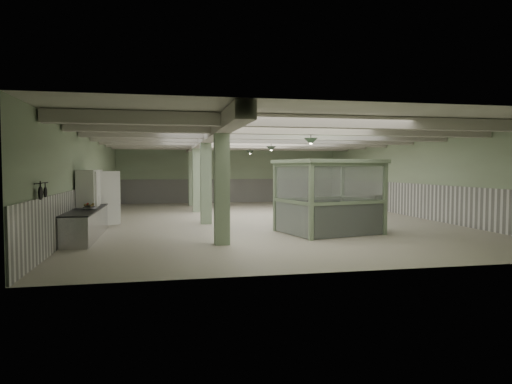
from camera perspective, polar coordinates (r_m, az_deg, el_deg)
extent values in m
plane|color=beige|center=(19.57, 0.80, -3.45)|extent=(20.00, 20.00, 0.00)
cube|color=silver|center=(19.50, 0.81, 7.12)|extent=(14.00, 20.00, 0.02)
cube|color=#A8C29B|center=(29.30, -3.36, 2.21)|extent=(14.00, 0.02, 3.60)
cube|color=#A8C29B|center=(9.91, 13.18, 0.61)|extent=(14.00, 0.02, 3.60)
cube|color=#A8C29B|center=(19.22, -20.05, 1.63)|extent=(0.02, 20.00, 3.60)
cube|color=#A8C29B|center=(22.02, 18.91, 1.80)|extent=(0.02, 20.00, 3.60)
cube|color=white|center=(19.27, -19.92, -1.49)|extent=(0.05, 19.90, 1.50)
cube|color=white|center=(22.06, 18.81, -0.93)|extent=(0.05, 19.90, 1.50)
cube|color=white|center=(29.31, -3.34, 0.16)|extent=(13.90, 0.05, 1.50)
cube|color=beige|center=(19.11, -6.58, 6.52)|extent=(0.45, 19.90, 0.40)
cube|color=beige|center=(12.28, 8.35, 8.67)|extent=(13.90, 0.35, 0.32)
cube|color=beige|center=(14.65, 5.01, 7.77)|extent=(13.90, 0.35, 0.32)
cube|color=beige|center=(17.05, 2.61, 7.10)|extent=(13.90, 0.35, 0.32)
cube|color=beige|center=(19.48, 0.81, 6.59)|extent=(13.90, 0.35, 0.32)
cube|color=beige|center=(21.93, -0.59, 6.19)|extent=(13.90, 0.35, 0.32)
cube|color=beige|center=(24.38, -1.70, 5.87)|extent=(13.90, 0.35, 0.32)
cube|color=beige|center=(26.85, -2.61, 5.60)|extent=(13.90, 0.35, 0.32)
cube|color=#9DB793|center=(13.11, -4.31, 1.25)|extent=(0.42, 0.42, 3.60)
cube|color=#9DB793|center=(18.08, -6.28, 1.72)|extent=(0.42, 0.42, 3.60)
cube|color=#9DB793|center=(23.06, -7.41, 1.98)|extent=(0.42, 0.42, 3.60)
cube|color=#9DB793|center=(27.05, -8.01, 2.13)|extent=(0.42, 0.42, 3.60)
cylinder|color=black|center=(11.75, -25.25, 1.01)|extent=(0.02, 1.20, 0.02)
cone|color=#2B392C|center=(14.77, 6.87, 6.28)|extent=(0.44, 0.44, 0.22)
cone|color=#2B392C|center=(20.06, 1.91, 5.43)|extent=(0.44, 0.44, 0.22)
cone|color=#2B392C|center=(24.95, -0.76, 4.95)|extent=(0.44, 0.44, 0.22)
cube|color=#B6B6BA|center=(15.50, -20.37, -3.71)|extent=(0.78, 4.63, 0.88)
cube|color=black|center=(15.45, -20.40, -2.05)|extent=(0.82, 4.67, 0.04)
cylinder|color=#B2B2B7|center=(16.61, -19.81, -1.53)|extent=(0.27, 0.27, 0.08)
cylinder|color=black|center=(11.45, -25.33, -0.14)|extent=(0.04, 0.30, 0.30)
cylinder|color=black|center=(11.87, -24.84, -0.03)|extent=(0.03, 0.24, 0.24)
cube|color=white|center=(16.91, -20.00, -1.11)|extent=(0.57, 2.27, 2.08)
cube|color=white|center=(16.35, -19.19, -1.23)|extent=(0.06, 0.85, 1.98)
cube|color=white|center=(17.46, -18.30, -0.95)|extent=(0.74, 0.52, 1.98)
cube|color=silver|center=(16.34, -19.05, -1.23)|extent=(0.02, 0.05, 0.30)
cube|color=silver|center=(17.37, -18.59, -0.98)|extent=(0.02, 0.05, 0.30)
cube|color=#8DA584|center=(13.89, 6.91, -1.22)|extent=(0.14, 0.14, 2.36)
cube|color=#8DA584|center=(15.94, 2.43, -0.66)|extent=(0.14, 0.14, 2.36)
cube|color=#8DA584|center=(15.57, 15.82, -0.86)|extent=(0.14, 0.14, 2.36)
cube|color=#8DA584|center=(17.42, 10.75, -0.40)|extent=(0.14, 0.14, 2.36)
cube|color=#8DA584|center=(15.62, 9.08, 3.79)|extent=(3.61, 3.26, 0.12)
cube|color=silver|center=(14.74, 11.59, -3.48)|extent=(2.58, 0.67, 1.05)
cube|color=silver|center=(14.66, 11.64, 1.30)|extent=(2.58, 0.67, 1.22)
cube|color=silver|center=(16.69, 6.76, -2.69)|extent=(2.58, 0.67, 1.05)
cube|color=silver|center=(16.61, 6.79, 1.53)|extent=(2.58, 0.67, 1.22)
cube|color=silver|center=(14.96, 4.51, -3.34)|extent=(0.56, 2.12, 1.05)
cube|color=silver|center=(14.88, 4.53, 1.38)|extent=(0.56, 2.12, 1.22)
cube|color=silver|center=(16.53, 13.11, -2.80)|extent=(0.56, 2.12, 1.05)
cube|color=silver|center=(16.45, 13.16, 1.46)|extent=(0.56, 2.12, 1.22)
cube|color=#5B5C4C|center=(16.22, 15.01, -2.63)|extent=(0.48, 0.63, 1.27)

